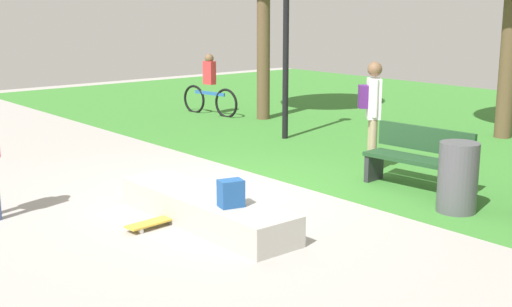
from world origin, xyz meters
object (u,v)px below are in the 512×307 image
(concrete_ledge, at_px, (205,209))
(backpack_on_ledge, at_px, (231,193))
(park_bench_far_right, at_px, (419,157))
(trash_bin, at_px, (458,178))
(skateboard_by_ledge, at_px, (156,222))
(cyclist_on_bicycle, at_px, (210,89))
(pedestrian_with_backpack, at_px, (372,106))
(lamp_post, at_px, (286,22))

(concrete_ledge, height_order, backpack_on_ledge, backpack_on_ledge)
(park_bench_far_right, relative_size, trash_bin, 1.76)
(skateboard_by_ledge, distance_m, trash_bin, 3.92)
(concrete_ledge, height_order, cyclist_on_bicycle, cyclist_on_bicycle)
(backpack_on_ledge, bearing_deg, cyclist_on_bicycle, -110.07)
(backpack_on_ledge, bearing_deg, trash_bin, 172.69)
(backpack_on_ledge, relative_size, trash_bin, 0.34)
(pedestrian_with_backpack, bearing_deg, backpack_on_ledge, -74.09)
(trash_bin, bearing_deg, lamp_post, 162.24)
(pedestrian_with_backpack, distance_m, cyclist_on_bicycle, 6.48)
(skateboard_by_ledge, height_order, pedestrian_with_backpack, pedestrian_with_backpack)
(skateboard_by_ledge, height_order, park_bench_far_right, park_bench_far_right)
(skateboard_by_ledge, bearing_deg, concrete_ledge, 61.79)
(trash_bin, bearing_deg, pedestrian_with_backpack, 158.61)
(backpack_on_ledge, bearing_deg, skateboard_by_ledge, -45.86)
(pedestrian_with_backpack, relative_size, cyclist_on_bicycle, 0.98)
(trash_bin, height_order, cyclist_on_bicycle, cyclist_on_bicycle)
(concrete_ledge, xyz_separation_m, backpack_on_ledge, (0.58, -0.05, 0.34))
(lamp_post, bearing_deg, cyclist_on_bicycle, 169.56)
(concrete_ledge, height_order, lamp_post, lamp_post)
(trash_bin, height_order, pedestrian_with_backpack, pedestrian_with_backpack)
(park_bench_far_right, bearing_deg, concrete_ledge, -101.98)
(backpack_on_ledge, height_order, lamp_post, lamp_post)
(concrete_ledge, xyz_separation_m, cyclist_on_bicycle, (-6.79, 5.06, 0.45))
(cyclist_on_bicycle, bearing_deg, lamp_post, -10.44)
(backpack_on_ledge, xyz_separation_m, trash_bin, (1.15, 2.85, -0.06))
(lamp_post, height_order, pedestrian_with_backpack, lamp_post)
(concrete_ledge, xyz_separation_m, lamp_post, (-3.37, 4.43, 2.15))
(backpack_on_ledge, xyz_separation_m, lamp_post, (-3.95, 4.48, 1.81))
(backpack_on_ledge, bearing_deg, concrete_ledge, -80.11)
(skateboard_by_ledge, distance_m, cyclist_on_bicycle, 8.60)
(lamp_post, height_order, trash_bin, lamp_post)
(concrete_ledge, xyz_separation_m, pedestrian_with_backpack, (-0.48, 3.67, 0.89))
(park_bench_far_right, relative_size, lamp_post, 0.43)
(trash_bin, distance_m, pedestrian_with_backpack, 2.45)
(concrete_ledge, xyz_separation_m, skateboard_by_ledge, (-0.29, -0.54, -0.12))
(pedestrian_with_backpack, bearing_deg, trash_bin, -21.39)
(concrete_ledge, bearing_deg, pedestrian_with_backpack, 97.44)
(backpack_on_ledge, distance_m, pedestrian_with_backpack, 3.90)
(cyclist_on_bicycle, bearing_deg, trash_bin, -14.88)
(concrete_ledge, relative_size, backpack_on_ledge, 8.84)
(skateboard_by_ledge, xyz_separation_m, trash_bin, (2.02, 3.34, 0.40))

